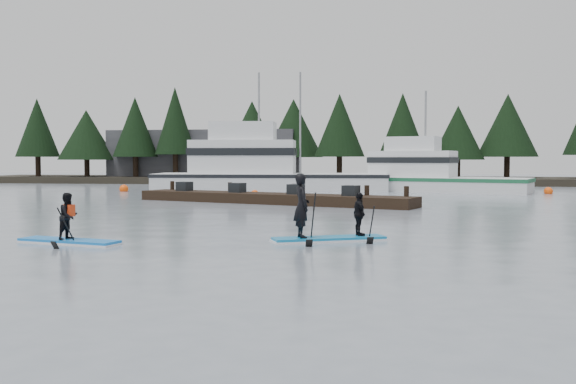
# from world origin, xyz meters

# --- Properties ---
(ground) EXTENTS (160.00, 160.00, 0.00)m
(ground) POSITION_xyz_m (0.00, 0.00, 0.00)
(ground) COLOR slate
(ground) RESTS_ON ground
(far_shore) EXTENTS (70.00, 8.00, 0.60)m
(far_shore) POSITION_xyz_m (0.00, 42.00, 0.30)
(far_shore) COLOR #2D281E
(far_shore) RESTS_ON ground
(treeline) EXTENTS (60.00, 4.00, 8.00)m
(treeline) POSITION_xyz_m (0.00, 42.00, 0.00)
(treeline) COLOR black
(treeline) RESTS_ON ground
(waterfront_building) EXTENTS (18.00, 6.00, 5.00)m
(waterfront_building) POSITION_xyz_m (-14.00, 44.00, 2.50)
(waterfront_building) COLOR #4C4C51
(waterfront_building) RESTS_ON ground
(fishing_boat_large) EXTENTS (16.92, 5.89, 9.49)m
(fishing_boat_large) POSITION_xyz_m (-5.36, 28.92, 0.71)
(fishing_boat_large) COLOR white
(fishing_boat_large) RESTS_ON ground
(fishing_boat_medium) EXTENTS (13.28, 7.66, 7.85)m
(fishing_boat_medium) POSITION_xyz_m (6.39, 29.12, 0.54)
(fishing_boat_medium) COLOR white
(fishing_boat_medium) RESTS_ON ground
(floating_dock) EXTENTS (15.17, 7.14, 0.51)m
(floating_dock) POSITION_xyz_m (-2.43, 15.64, 0.26)
(floating_dock) COLOR black
(floating_dock) RESTS_ON ground
(buoy_c) EXTENTS (0.57, 0.57, 0.57)m
(buoy_c) POSITION_xyz_m (13.93, 27.12, 0.00)
(buoy_c) COLOR #FF510C
(buoy_c) RESTS_ON ground
(buoy_a) EXTENTS (0.62, 0.62, 0.62)m
(buoy_a) POSITION_xyz_m (-14.67, 25.70, 0.00)
(buoy_a) COLOR #FF510C
(buoy_a) RESTS_ON ground
(buoy_b) EXTENTS (0.48, 0.48, 0.48)m
(buoy_b) POSITION_xyz_m (-4.53, 21.89, 0.00)
(buoy_b) COLOR #FF510C
(buoy_b) RESTS_ON ground
(paddleboard_solo) EXTENTS (3.03, 1.36, 1.84)m
(paddleboard_solo) POSITION_xyz_m (-5.02, -0.52, 0.49)
(paddleboard_solo) COLOR blue
(paddleboard_solo) RESTS_ON ground
(paddleboard_duo) EXTENTS (3.21, 1.96, 2.37)m
(paddleboard_duo) POSITION_xyz_m (1.79, 1.04, 0.68)
(paddleboard_duo) COLOR #1275AD
(paddleboard_duo) RESTS_ON ground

